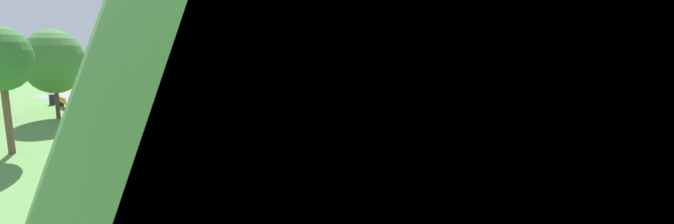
{
  "view_description": "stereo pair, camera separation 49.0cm",
  "coord_description": "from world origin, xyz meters",
  "views": [
    {
      "loc": [
        9.95,
        -14.08,
        4.56
      ],
      "look_at": [
        0.0,
        -0.53,
        0.8
      ],
      "focal_mm": 30.09,
      "sensor_mm": 36.0,
      "label": 1
    },
    {
      "loc": [
        10.34,
        -13.78,
        4.56
      ],
      "look_at": [
        0.0,
        -0.53,
        0.8
      ],
      "focal_mm": 30.09,
      "sensor_mm": 36.0,
      "label": 2
    }
  ],
  "objects": [
    {
      "name": "tree_2",
      "position": [
        3.37,
        -4.78,
        3.7
      ],
      "size": [
        4.19,
        4.19,
        5.8
      ],
      "color": "brown",
      "rests_on": "ground"
    },
    {
      "name": "bench_6",
      "position": [
        6.95,
        -0.7,
        0.47
      ],
      "size": [
        1.74,
        0.77,
        0.89
      ],
      "rotation": [
        0.0,
        0.0,
        0.18
      ],
      "color": "orange",
      "rests_on": "ground"
    },
    {
      "name": "bench_0",
      "position": [
        -9.67,
        -1.31,
        0.47
      ],
      "size": [
        1.75,
        0.88,
        0.89
      ],
      "rotation": [
        0.0,
        0.0,
        -0.26
      ],
      "color": "orange",
      "rests_on": "ground"
    },
    {
      "name": "bench_3",
      "position": [
        -1.4,
        -0.09,
        0.47
      ],
      "size": [
        1.7,
        0.53,
        0.89
      ],
      "rotation": [
        0.0,
        0.0,
        -0.04
      ],
      "color": "orange",
      "rests_on": "ground"
    },
    {
      "name": "bench_2",
      "position": [
        -4.18,
        -0.3,
        0.47
      ],
      "size": [
        1.72,
        0.65,
        0.89
      ],
      "rotation": [
        0.0,
        0.0,
        -0.11
      ],
      "color": "orange",
      "rests_on": "ground"
    },
    {
      "name": "tree_3",
      "position": [
        -6.89,
        -3.61,
        3.75
      ],
      "size": [
        4.07,
        4.07,
        5.79
      ],
      "color": "#4C3828",
      "rests_on": "ground"
    },
    {
      "name": "bench_1",
      "position": [
        -6.95,
        -0.7,
        0.47
      ],
      "size": [
        1.74,
        0.77,
        0.89
      ],
      "rotation": [
        0.0,
        0.0,
        -0.18
      ],
      "color": "orange",
      "rests_on": "ground"
    },
    {
      "name": "path_paving",
      "position": [
        0.0,
        2.73,
        0.0
      ],
      "size": [
        34.31,
        5.32,
        0.01
      ],
      "primitive_type": "cube",
      "color": "gray",
      "rests_on": "ground"
    },
    {
      "name": "ground_plane",
      "position": [
        0.0,
        0.0,
        0.0
      ],
      "size": [
        120.0,
        120.0,
        0.0
      ],
      "primitive_type": "plane",
      "color": "#5B8C47"
    },
    {
      "name": "kiosk",
      "position": [
        2.39,
        8.4,
        1.46
      ],
      "size": [
        3.4,
        3.45,
        2.85
      ],
      "rotation": [
        0.0,
        0.0,
        0.14
      ],
      "color": "brown",
      "rests_on": "ground"
    },
    {
      "name": "lamp_post",
      "position": [
        0.0,
        1.42,
        2.81
      ],
      "size": [
        0.32,
        0.32,
        4.04
      ],
      "color": "black",
      "rests_on": "ground"
    },
    {
      "name": "tree_0",
      "position": [
        -2.74,
        -8.62,
        4.13
      ],
      "size": [
        2.69,
        2.69,
        5.51
      ],
      "color": "brown",
      "rests_on": "ground"
    },
    {
      "name": "bench_4",
      "position": [
        1.4,
        -0.09,
        0.47
      ],
      "size": [
        1.7,
        0.53,
        0.89
      ],
      "rotation": [
        0.0,
        0.0,
        0.04
      ],
      "color": "orange",
      "rests_on": "ground"
    },
    {
      "name": "bench_5",
      "position": [
        4.18,
        -0.3,
        0.47
      ],
      "size": [
        1.72,
        0.65,
        0.89
      ],
      "rotation": [
        0.0,
        0.0,
        0.11
      ],
      "color": "orange",
      "rests_on": "ground"
    },
    {
      "name": "trash_bin",
      "position": [
        -11.65,
        -1.1,
        0.43
      ],
      "size": [
        0.51,
        0.51,
        0.86
      ],
      "primitive_type": "cylinder",
      "color": "black",
      "rests_on": "ground"
    }
  ]
}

